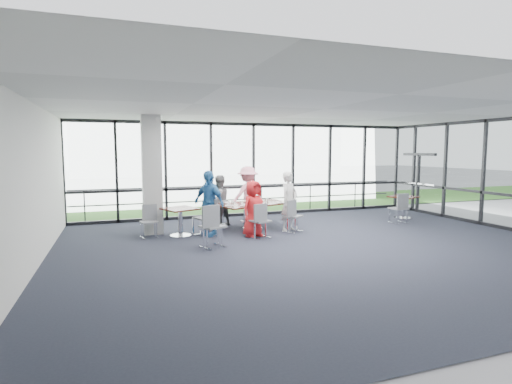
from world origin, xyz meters
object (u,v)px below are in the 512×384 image
object	(u,v)px
diner_far_left	(219,201)
chair_main_fr	(249,208)
main_table	(253,207)
side_table_left	(180,213)
diner_far_right	(248,194)
chair_main_fl	(217,212)
diner_near_left	(253,209)
chair_main_end	(205,218)
diner_near_right	(289,201)
side_table_right	(403,200)
structural_column	(152,175)
chair_main_nl	(260,221)
chair_main_nr	(293,216)
chair_spare_r	(398,208)
diner_end	(209,203)
chair_spare_lb	(149,222)
chair_spare_la	(213,227)

from	to	relation	value
diner_far_left	chair_main_fr	bearing A→B (deg)	175.33
main_table	side_table_left	world-z (taller)	same
diner_far_right	chair_main_fl	distance (m)	1.14
diner_near_left	chair_main_end	bearing A→B (deg)	130.90
diner_near_right	side_table_right	bearing A→B (deg)	-21.33
structural_column	chair_main_fr	size ratio (longest dim) A/B	3.61
chair_main_nl	chair_main_nr	world-z (taller)	chair_main_nr
diner_near_left	chair_spare_r	size ratio (longest dim) A/B	1.60
chair_main_nl	chair_main_nr	bearing A→B (deg)	1.37
diner_near_left	diner_near_right	bearing A→B (deg)	-8.52
diner_far_left	chair_spare_r	distance (m)	5.58
structural_column	side_table_left	size ratio (longest dim) A/B	3.08
side_table_left	diner_end	distance (m)	0.79
side_table_right	chair_main_fr	xyz separation A→B (m)	(-5.03, 1.16, -0.18)
chair_main_nl	chair_main_end	bearing A→B (deg)	131.29
diner_far_right	chair_main_nl	world-z (taller)	diner_far_right
chair_main_nr	chair_spare_r	size ratio (longest dim) A/B	0.97
diner_far_right	diner_end	size ratio (longest dim) A/B	1.02
diner_far_left	chair_main_nr	world-z (taller)	diner_far_left
structural_column	diner_end	distance (m)	1.75
side_table_left	diner_near_left	world-z (taller)	diner_near_left
main_table	chair_main_fl	xyz separation A→B (m)	(-0.84, 0.85, -0.23)
chair_spare_r	diner_far_right	bearing A→B (deg)	154.62
main_table	diner_end	bearing A→B (deg)	-177.84
side_table_right	diner_far_right	world-z (taller)	diner_far_right
diner_near_right	chair_main_fl	distance (m)	2.31
chair_spare_lb	chair_main_fr	bearing A→B (deg)	-167.93
main_table	side_table_right	size ratio (longest dim) A/B	2.25
diner_end	chair_spare_la	size ratio (longest dim) A/B	1.74
diner_far_left	chair_main_nr	xyz separation A→B (m)	(1.71, -1.57, -0.32)
chair_main_nl	chair_spare_lb	xyz separation A→B (m)	(-2.72, 1.01, -0.03)
diner_end	chair_spare_r	bearing A→B (deg)	55.75
main_table	diner_far_right	world-z (taller)	diner_far_right
side_table_left	diner_far_right	bearing A→B (deg)	30.17
side_table_left	chair_spare_lb	xyz separation A→B (m)	(-0.80, 0.07, -0.21)
chair_main_nr	chair_main_end	xyz separation A→B (m)	(-2.41, 0.32, 0.03)
diner_near_left	main_table	bearing A→B (deg)	45.96
chair_main_end	chair_spare_la	world-z (taller)	chair_spare_la
side_table_right	diner_near_left	world-z (taller)	diner_near_left
diner_end	chair_spare_la	world-z (taller)	diner_end
structural_column	chair_main_fl	world-z (taller)	structural_column
diner_end	chair_main_fr	size ratio (longest dim) A/B	1.96
diner_near_left	chair_main_fr	world-z (taller)	diner_near_left
diner_near_left	diner_near_right	xyz separation A→B (m)	(1.20, 0.38, 0.09)
side_table_right	chair_spare_lb	size ratio (longest dim) A/B	1.28
diner_far_right	chair_spare_lb	bearing A→B (deg)	6.14
chair_main_fr	chair_spare_la	xyz separation A→B (m)	(-1.90, -3.00, 0.06)
diner_far_right	diner_near_right	bearing A→B (deg)	95.96
chair_spare_la	side_table_right	bearing A→B (deg)	-7.34
main_table	chair_spare_r	xyz separation A→B (m)	(4.56, -0.70, -0.18)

